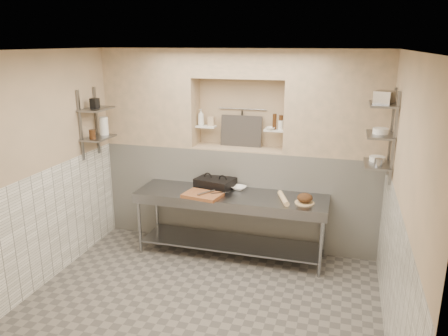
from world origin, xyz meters
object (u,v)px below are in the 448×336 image
(cutting_board, at_px, (203,195))
(bottle_soap, at_px, (201,117))
(bowl_alcove, at_px, (271,128))
(mixing_bowl, at_px, (239,188))
(bread_loaf, at_px, (305,198))
(rolling_pin, at_px, (283,198))
(jug_left, at_px, (104,126))
(panini_press, at_px, (215,183))
(prep_table, at_px, (230,212))

(cutting_board, height_order, bottle_soap, bottle_soap)
(cutting_board, relative_size, bowl_alcove, 3.95)
(mixing_bowl, height_order, bowl_alcove, bowl_alcove)
(cutting_board, height_order, bread_loaf, bread_loaf)
(rolling_pin, bearing_deg, bowl_alcove, 117.01)
(bread_loaf, xyz_separation_m, bottle_soap, (-1.59, 0.63, 0.86))
(bottle_soap, height_order, jug_left, bottle_soap)
(bowl_alcove, bearing_deg, panini_press, -157.27)
(prep_table, xyz_separation_m, bowl_alcove, (0.43, 0.52, 1.09))
(panini_press, distance_m, mixing_bowl, 0.34)
(prep_table, xyz_separation_m, bread_loaf, (0.99, -0.06, 0.33))
(cutting_board, bearing_deg, jug_left, 172.41)
(mixing_bowl, height_order, jug_left, jug_left)
(panini_press, relative_size, bread_loaf, 2.93)
(bottle_soap, bearing_deg, cutting_board, -70.62)
(cutting_board, xyz_separation_m, rolling_pin, (1.05, 0.13, 0.01))
(cutting_board, bearing_deg, rolling_pin, 7.20)
(bowl_alcove, bearing_deg, bottle_soap, 177.15)
(prep_table, height_order, bottle_soap, bottle_soap)
(bread_loaf, relative_size, jug_left, 0.78)
(cutting_board, bearing_deg, bottle_soap, 109.38)
(prep_table, relative_size, panini_press, 4.49)
(panini_press, height_order, rolling_pin, panini_press)
(prep_table, xyz_separation_m, bottle_soap, (-0.60, 0.57, 1.19))
(prep_table, xyz_separation_m, cutting_board, (-0.33, -0.18, 0.28))
(bottle_soap, bearing_deg, bread_loaf, -21.67)
(mixing_bowl, bearing_deg, panini_press, -179.16)
(panini_press, bearing_deg, rolling_pin, -1.89)
(bread_loaf, distance_m, bottle_soap, 1.92)
(cutting_board, distance_m, jug_left, 1.75)
(prep_table, xyz_separation_m, jug_left, (-1.86, 0.02, 1.10))
(prep_table, height_order, jug_left, jug_left)
(bottle_soap, relative_size, bowl_alcove, 1.92)
(panini_press, distance_m, cutting_board, 0.41)
(bread_loaf, distance_m, jug_left, 2.96)
(bread_loaf, bearing_deg, rolling_pin, 177.43)
(panini_press, relative_size, cutting_board, 1.19)
(cutting_board, distance_m, bowl_alcove, 1.32)
(prep_table, distance_m, mixing_bowl, 0.37)
(rolling_pin, distance_m, bread_loaf, 0.28)
(cutting_board, relative_size, jug_left, 1.94)
(mixing_bowl, relative_size, rolling_pin, 0.44)
(bottle_soap, bearing_deg, mixing_bowl, -27.56)
(prep_table, relative_size, mixing_bowl, 13.12)
(prep_table, distance_m, panini_press, 0.48)
(bottle_soap, height_order, bowl_alcove, bottle_soap)
(jug_left, bearing_deg, prep_table, -0.58)
(mixing_bowl, xyz_separation_m, jug_left, (-1.92, -0.21, 0.81))
(rolling_pin, xyz_separation_m, bowl_alcove, (-0.29, 0.57, 0.80))
(bread_loaf, xyz_separation_m, bowl_alcove, (-0.57, 0.58, 0.76))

